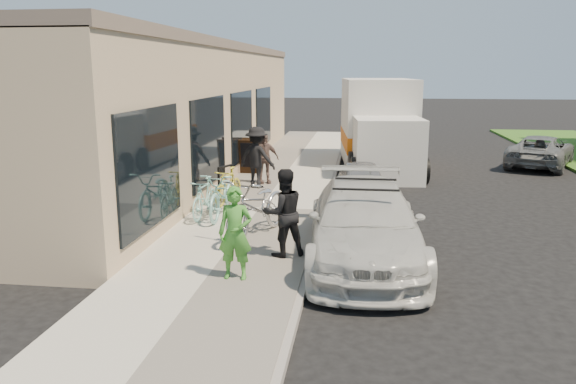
{
  "coord_description": "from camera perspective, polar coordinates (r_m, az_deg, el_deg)",
  "views": [
    {
      "loc": [
        0.4,
        -9.83,
        3.38
      ],
      "look_at": [
        -1.01,
        0.74,
        1.05
      ],
      "focal_mm": 35.0,
      "sensor_mm": 36.0,
      "label": 1
    }
  ],
  "objects": [
    {
      "name": "man_standing",
      "position": [
        9.83,
        -0.46,
        -2.11
      ],
      "size": [
        0.94,
        0.87,
        1.56
      ],
      "primitive_type": "imported",
      "rotation": [
        0.0,
        0.0,
        3.62
      ],
      "color": "black",
      "rests_on": "sidewalk"
    },
    {
      "name": "sidewalk",
      "position": [
        13.47,
        -2.91,
        -1.9
      ],
      "size": [
        3.0,
        34.0,
        0.15
      ],
      "primitive_type": "cube",
      "color": "#B3ADA1",
      "rests_on": "ground"
    },
    {
      "name": "woman_rider",
      "position": [
        8.8,
        -5.37,
        -4.19
      ],
      "size": [
        0.54,
        0.36,
        1.47
      ],
      "primitive_type": "imported",
      "rotation": [
        0.0,
        0.0,
        0.01
      ],
      "color": "#3C862C",
      "rests_on": "sidewalk"
    },
    {
      "name": "moving_truck",
      "position": [
        19.98,
        9.21,
        6.36
      ],
      "size": [
        2.88,
        6.41,
        3.06
      ],
      "rotation": [
        0.0,
        0.0,
        0.09
      ],
      "color": "silver",
      "rests_on": "ground"
    },
    {
      "name": "sandwich_board",
      "position": [
        17.88,
        -3.82,
        3.7
      ],
      "size": [
        0.67,
        0.68,
        1.09
      ],
      "rotation": [
        0.0,
        0.0,
        0.01
      ],
      "color": "black",
      "rests_on": "sidewalk"
    },
    {
      "name": "cruiser_bike_a",
      "position": [
        12.59,
        -8.43,
        -0.59
      ],
      "size": [
        0.55,
        1.51,
        0.89
      ],
      "primitive_type": "imported",
      "rotation": [
        0.0,
        0.0,
        -0.09
      ],
      "color": "#85C7BF",
      "rests_on": "sidewalk"
    },
    {
      "name": "tandem_bike",
      "position": [
        11.01,
        -3.04,
        -1.53
      ],
      "size": [
        1.48,
        2.4,
        1.19
      ],
      "primitive_type": "imported",
      "rotation": [
        0.0,
        0.0,
        -0.33
      ],
      "color": "silver",
      "rests_on": "sidewalk"
    },
    {
      "name": "far_car_gray",
      "position": [
        21.85,
        24.3,
        3.81
      ],
      "size": [
        3.36,
        4.43,
        1.12
      ],
      "primitive_type": "imported",
      "rotation": [
        0.0,
        0.0,
        2.71
      ],
      "color": "slate",
      "rests_on": "ground"
    },
    {
      "name": "curb",
      "position": [
        13.28,
        3.69,
        -2.16
      ],
      "size": [
        0.12,
        34.0,
        0.13
      ],
      "primitive_type": "cube",
      "color": "gray",
      "rests_on": "ground"
    },
    {
      "name": "storefront",
      "position": [
        18.74,
        -10.05,
        8.29
      ],
      "size": [
        3.6,
        20.0,
        4.22
      ],
      "color": "tan",
      "rests_on": "ground"
    },
    {
      "name": "ground",
      "position": [
        10.41,
        5.02,
        -6.68
      ],
      "size": [
        120.0,
        120.0,
        0.0
      ],
      "primitive_type": "plane",
      "color": "black",
      "rests_on": "ground"
    },
    {
      "name": "bike_rack",
      "position": [
        14.34,
        -6.38,
        1.36
      ],
      "size": [
        0.27,
        0.58,
        0.87
      ],
      "rotation": [
        0.0,
        0.0,
        -0.39
      ],
      "color": "black",
      "rests_on": "sidewalk"
    },
    {
      "name": "sedan_silver",
      "position": [
        14.77,
        7.53,
        1.03
      ],
      "size": [
        1.49,
        3.13,
        1.03
      ],
      "primitive_type": "imported",
      "rotation": [
        0.0,
        0.0,
        0.09
      ],
      "color": "gray",
      "rests_on": "ground"
    },
    {
      "name": "cruiser_bike_c",
      "position": [
        13.82,
        -6.08,
        0.61
      ],
      "size": [
        0.7,
        1.52,
        0.88
      ],
      "primitive_type": "imported",
      "rotation": [
        0.0,
        0.0,
        -0.2
      ],
      "color": "gold",
      "rests_on": "sidewalk"
    },
    {
      "name": "bystander_b",
      "position": [
        16.22,
        -2.45,
        3.44
      ],
      "size": [
        0.93,
        0.67,
        1.46
      ],
      "primitive_type": "imported",
      "rotation": [
        0.0,
        0.0,
        0.41
      ],
      "color": "brown",
      "rests_on": "sidewalk"
    },
    {
      "name": "cruiser_bike_b",
      "position": [
        12.59,
        -6.61,
        -0.2
      ],
      "size": [
        0.72,
        1.98,
        1.03
      ],
      "primitive_type": "imported",
      "rotation": [
        0.0,
        0.0,
        -0.02
      ],
      "color": "#85C7BF",
      "rests_on": "sidewalk"
    },
    {
      "name": "sedan_white",
      "position": [
        10.08,
        7.78,
        -3.2
      ],
      "size": [
        2.19,
        4.92,
        1.44
      ],
      "rotation": [
        0.0,
        0.0,
        0.05
      ],
      "color": "beige",
      "rests_on": "ground"
    },
    {
      "name": "bystander_a",
      "position": [
        15.62,
        -3.19,
        3.53
      ],
      "size": [
        1.25,
        0.97,
        1.7
      ],
      "primitive_type": "imported",
      "rotation": [
        0.0,
        0.0,
        2.79
      ],
      "color": "black",
      "rests_on": "sidewalk"
    }
  ]
}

